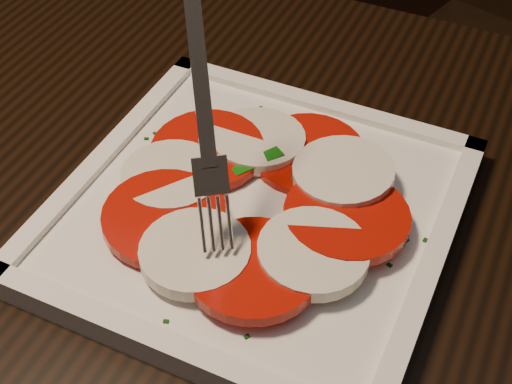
# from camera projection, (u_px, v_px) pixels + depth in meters

# --- Properties ---
(table) EXTENTS (1.24, 0.87, 0.75)m
(table) POSITION_uv_depth(u_px,v_px,m) (213.00, 375.00, 0.54)
(table) COLOR black
(table) RESTS_ON ground
(plate) EXTENTS (0.28, 0.28, 0.01)m
(plate) POSITION_uv_depth(u_px,v_px,m) (256.00, 214.00, 0.51)
(plate) COLOR white
(plate) RESTS_ON table
(caprese_salad) EXTENTS (0.23, 0.22, 0.02)m
(caprese_salad) POSITION_uv_depth(u_px,v_px,m) (256.00, 197.00, 0.50)
(caprese_salad) COLOR #BB0C04
(caprese_salad) RESTS_ON plate
(fork) EXTENTS (0.09, 0.11, 0.17)m
(fork) POSITION_uv_depth(u_px,v_px,m) (199.00, 80.00, 0.44)
(fork) COLOR white
(fork) RESTS_ON caprese_salad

